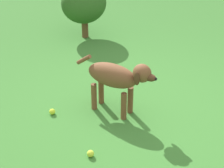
# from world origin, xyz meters

# --- Properties ---
(ground) EXTENTS (14.00, 14.00, 0.00)m
(ground) POSITION_xyz_m (0.00, 0.00, 0.00)
(ground) COLOR #38722D
(dog) EXTENTS (0.36, 0.95, 0.65)m
(dog) POSITION_xyz_m (0.20, -0.16, 0.43)
(dog) COLOR brown
(dog) RESTS_ON ground
(tennis_ball_0) EXTENTS (0.07, 0.07, 0.07)m
(tennis_ball_0) POSITION_xyz_m (0.73, -0.63, 0.03)
(tennis_ball_0) COLOR #C3DD31
(tennis_ball_0) RESTS_ON ground
(tennis_ball_1) EXTENTS (0.07, 0.07, 0.07)m
(tennis_ball_1) POSITION_xyz_m (0.90, 0.18, 0.03)
(tennis_ball_1) COLOR #C4DA39
(tennis_ball_1) RESTS_ON ground
(shrub_near) EXTENTS (0.78, 0.70, 0.92)m
(shrub_near) POSITION_xyz_m (-1.13, -2.15, 0.59)
(shrub_near) COLOR brown
(shrub_near) RESTS_ON ground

